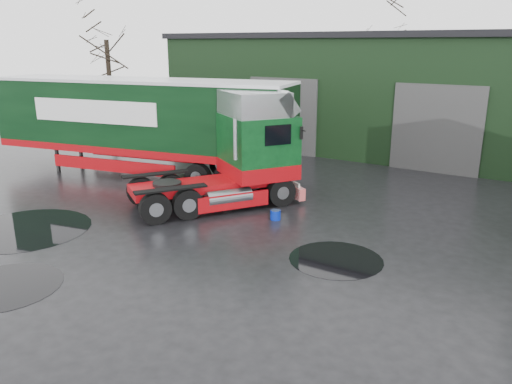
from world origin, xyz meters
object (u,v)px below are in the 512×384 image
wash_bucket (275,215)px  tree_left (109,69)px  trailer_left (141,128)px  hero_tractor (210,150)px  warehouse (465,93)px  tree_back_a (384,56)px

wash_bucket → tree_left: tree_left is taller
trailer_left → tree_left: (-8.09, 5.65, 2.09)m
trailer_left → tree_left: bearing=43.8°
hero_tractor → wash_bucket: 3.37m
hero_tractor → tree_left: (-13.35, 7.50, 2.18)m
wash_bucket → trailer_left: bearing=166.5°
warehouse → hero_tractor: 16.53m
hero_tractor → tree_left: bearing=-176.0°
hero_tractor → tree_back_a: tree_back_a is taller
wash_bucket → tree_left: bearing=154.8°
warehouse → wash_bucket: warehouse is taller
trailer_left → tree_back_a: (2.91, 23.65, 2.59)m
tree_left → tree_back_a: bearing=58.6°
trailer_left → tree_back_a: tree_back_a is taller
hero_tractor → wash_bucket: hero_tractor is taller
tree_back_a → warehouse: bearing=-51.3°
wash_bucket → tree_back_a: tree_back_a is taller
tree_back_a → hero_tractor: bearing=-84.7°
trailer_left → wash_bucket: size_ratio=39.85×
tree_left → trailer_left: bearing=-34.9°
warehouse → tree_back_a: tree_back_a is taller
trailer_left → tree_left: 10.08m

